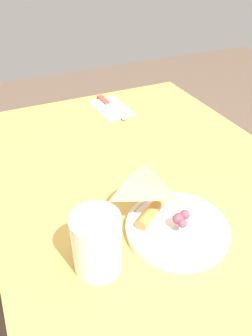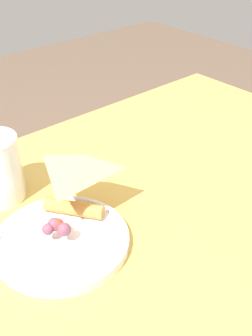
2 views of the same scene
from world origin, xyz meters
TOP-DOWN VIEW (x-y plane):
  - dining_table at (0.00, 0.00)m, footprint 1.30×0.76m
  - plate_pizza at (0.07, -0.03)m, footprint 0.21×0.21m

SIDE VIEW (x-z plane):
  - dining_table at x=0.00m, z-range 0.27..1.01m
  - plate_pizza at x=0.07m, z-range 0.73..0.78m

